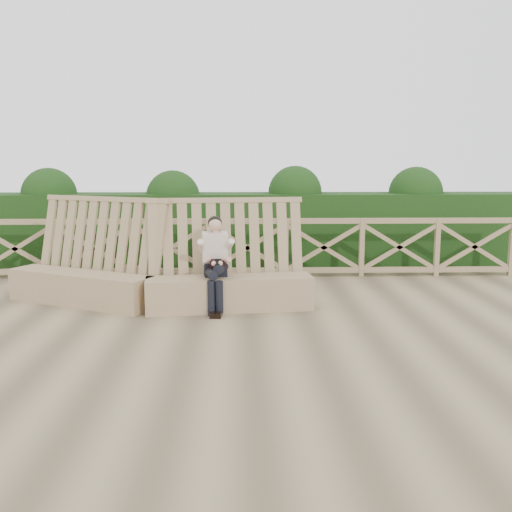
{
  "coord_description": "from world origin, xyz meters",
  "views": [
    {
      "loc": [
        -0.15,
        -7.02,
        2.11
      ],
      "look_at": [
        0.07,
        0.4,
        0.9
      ],
      "focal_mm": 40.0,
      "sensor_mm": 36.0,
      "label": 1
    }
  ],
  "objects": [
    {
      "name": "guardrail",
      "position": [
        0.0,
        3.5,
        0.55
      ],
      "size": [
        10.1,
        0.09,
        1.1
      ],
      "color": "#8B6F50",
      "rests_on": "ground"
    },
    {
      "name": "bench",
      "position": [
        -1.41,
        1.36,
        0.41
      ],
      "size": [
        4.67,
        1.78,
        1.62
      ],
      "rotation": [
        0.0,
        0.0,
        -0.14
      ],
      "color": "#8E7351",
      "rests_on": "ground"
    },
    {
      "name": "ground",
      "position": [
        0.0,
        0.0,
        0.0
      ],
      "size": [
        60.0,
        60.0,
        0.0
      ],
      "primitive_type": "plane",
      "color": "brown",
      "rests_on": "ground"
    },
    {
      "name": "hedge",
      "position": [
        0.0,
        4.7,
        0.75
      ],
      "size": [
        12.0,
        1.2,
        1.5
      ],
      "primitive_type": "cube",
      "color": "black",
      "rests_on": "ground"
    },
    {
      "name": "woman",
      "position": [
        -0.5,
        1.07,
        0.75
      ],
      "size": [
        0.39,
        0.8,
        1.36
      ],
      "rotation": [
        0.0,
        0.0,
        0.12
      ],
      "color": "black",
      "rests_on": "ground"
    }
  ]
}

